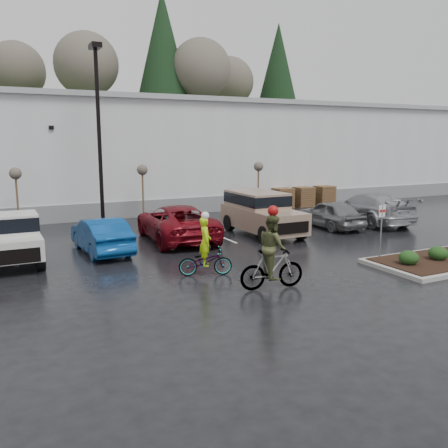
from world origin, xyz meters
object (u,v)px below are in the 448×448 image
car_blue (101,235)px  cyclist_hivis (205,256)px  cyclist_olive (272,259)px  pallet_stack_b (303,197)px  sapling_west (16,177)px  sapling_east (258,169)px  car_grey (330,214)px  pickup_white (9,236)px  lamppost (98,117)px  suv_tan (263,214)px  car_red (176,222)px  pallet_stack_c (324,195)px  car_far_silver (369,208)px  fire_lane_sign (381,225)px  pallet_stack_a (282,198)px  sapling_mid (142,173)px

car_blue → cyclist_hivis: 5.50m
car_blue → cyclist_olive: 8.08m
pallet_stack_b → cyclist_hivis: cyclist_hivis is taller
sapling_west → sapling_east: size_ratio=1.00×
car_grey → pickup_white: bearing=1.3°
pallet_stack_b → car_grey: car_grey is taller
lamppost → suv_tan: (6.53, -5.33, -4.66)m
car_red → suv_tan: 4.25m
sapling_west → pallet_stack_c: size_ratio=2.37×
pallet_stack_b → car_grey: 8.11m
car_red → car_far_silver: car_far_silver is taller
car_red → sapling_east: bearing=-139.6°
pickup_white → car_red: (7.03, 0.88, -0.17)m
fire_lane_sign → pallet_stack_a: bearing=71.2°
sapling_mid → pallet_stack_b: bearing=4.9°
pallet_stack_c → car_far_silver: 7.57m
car_grey → cyclist_olive: cyclist_olive is taller
pallet_stack_c → car_blue: bearing=-156.3°
sapling_east → pallet_stack_c: (6.00, 1.00, -2.05)m
sapling_west → fire_lane_sign: bearing=-47.3°
pallet_stack_b → suv_tan: suv_tan is taller
pallet_stack_b → sapling_east: bearing=-166.6°
sapling_mid → pallet_stack_c: sapling_mid is taller
pallet_stack_a → cyclist_hivis: size_ratio=0.62×
sapling_east → cyclist_olive: 15.81m
pickup_white → car_blue: 3.42m
cyclist_olive → sapling_west: bearing=33.4°
car_far_silver → car_red: bearing=3.7°
car_far_silver → car_grey: bearing=9.4°
sapling_mid → sapling_east: size_ratio=1.00×
pallet_stack_a → cyclist_olive: cyclist_olive is taller
sapling_mid → car_grey: 10.50m
pallet_stack_c → fire_lane_sign: (-8.20, -13.80, 0.73)m
pallet_stack_c → car_far_silver: bearing=-109.4°
fire_lane_sign → cyclist_olive: cyclist_olive is taller
car_blue → car_grey: (11.93, 0.29, 0.00)m
lamppost → pallet_stack_b: size_ratio=6.83×
sapling_mid → sapling_east: 7.50m
car_grey → car_far_silver: size_ratio=0.73×
pallet_stack_a → pallet_stack_b: same height
pallet_stack_c → cyclist_hivis: size_ratio=0.62×
lamppost → sapling_east: lamppost is taller
pallet_stack_c → car_grey: bearing=-126.2°
car_far_silver → sapling_west: bearing=-13.0°
pallet_stack_c → fire_lane_sign: bearing=-120.7°
pallet_stack_c → pallet_stack_a: bearing=180.0°
pallet_stack_c → sapling_mid: bearing=-175.8°
pallet_stack_b → suv_tan: (-7.67, -7.33, 0.35)m
sapling_mid → cyclist_hivis: (-1.32, -11.50, -2.04)m
car_blue → lamppost: bearing=-106.4°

